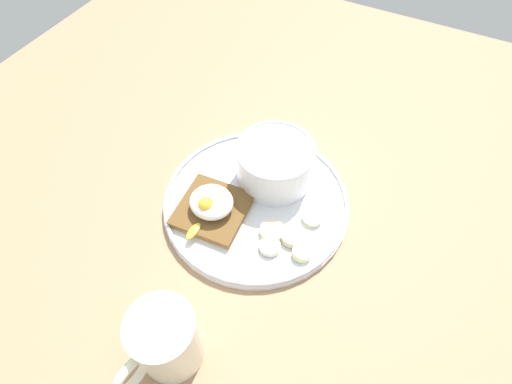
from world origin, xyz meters
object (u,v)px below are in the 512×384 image
(banana_slice_back, at_px, (302,253))
(banana_slice_right, at_px, (270,246))
(oatmeal_bowl, at_px, (275,163))
(coffee_mug, at_px, (165,341))
(banana_slice_front, at_px, (292,236))
(toast_slice, at_px, (213,210))
(banana_slice_left, at_px, (313,217))
(poached_egg, at_px, (211,203))
(banana_slice_inner, at_px, (272,231))

(banana_slice_back, xyz_separation_m, banana_slice_right, (0.04, 0.01, -0.00))
(oatmeal_bowl, relative_size, coffee_mug, 1.04)
(banana_slice_front, height_order, banana_slice_back, same)
(toast_slice, height_order, banana_slice_front, same)
(banana_slice_left, height_order, banana_slice_right, banana_slice_left)
(banana_slice_front, height_order, banana_slice_left, same)
(banana_slice_right, bearing_deg, poached_egg, -7.61)
(banana_slice_front, relative_size, banana_slice_right, 1.26)
(oatmeal_bowl, height_order, banana_slice_left, oatmeal_bowl)
(banana_slice_left, relative_size, coffee_mug, 0.34)
(toast_slice, xyz_separation_m, coffee_mug, (-0.05, 0.18, 0.03))
(banana_slice_right, distance_m, coffee_mug, 0.18)
(banana_slice_back, bearing_deg, banana_slice_left, -81.42)
(poached_egg, distance_m, banana_slice_front, 0.12)
(oatmeal_bowl, xyz_separation_m, toast_slice, (0.05, 0.10, -0.03))
(oatmeal_bowl, xyz_separation_m, banana_slice_left, (-0.08, 0.04, -0.03))
(banana_slice_back, bearing_deg, toast_slice, -1.60)
(poached_egg, bearing_deg, banana_slice_back, 179.07)
(oatmeal_bowl, relative_size, banana_slice_left, 3.10)
(banana_slice_right, xyz_separation_m, banana_slice_inner, (0.01, -0.02, 0.00))
(banana_slice_front, xyz_separation_m, banana_slice_back, (-0.02, 0.02, 0.00))
(coffee_mug, bearing_deg, oatmeal_bowl, -88.97)
(banana_slice_back, relative_size, coffee_mug, 0.30)
(toast_slice, relative_size, banana_slice_left, 2.75)
(toast_slice, height_order, poached_egg, poached_egg)
(banana_slice_back, bearing_deg, poached_egg, -0.93)
(poached_egg, height_order, banana_slice_left, poached_egg)
(toast_slice, xyz_separation_m, banana_slice_front, (-0.12, -0.01, -0.00))
(toast_slice, bearing_deg, banana_slice_left, -157.72)
(banana_slice_front, relative_size, coffee_mug, 0.37)
(oatmeal_bowl, bearing_deg, banana_slice_inner, 114.01)
(coffee_mug, bearing_deg, banana_slice_left, -107.61)
(banana_slice_left, bearing_deg, banana_slice_inner, 47.78)
(toast_slice, xyz_separation_m, banana_slice_left, (-0.13, -0.05, -0.00))
(oatmeal_bowl, xyz_separation_m, banana_slice_front, (-0.07, 0.08, -0.03))
(banana_slice_front, relative_size, banana_slice_inner, 0.83)
(oatmeal_bowl, relative_size, banana_slice_back, 3.47)
(banana_slice_left, distance_m, banana_slice_right, 0.08)
(poached_egg, relative_size, banana_slice_inner, 1.82)
(oatmeal_bowl, relative_size, banana_slice_inner, 2.33)
(oatmeal_bowl, distance_m, banana_slice_back, 0.14)
(toast_slice, relative_size, banana_slice_right, 3.12)
(coffee_mug, bearing_deg, banana_slice_right, -104.01)
(banana_slice_left, xyz_separation_m, banana_slice_inner, (0.04, 0.05, -0.00))
(banana_slice_back, height_order, banana_slice_inner, banana_slice_back)
(banana_slice_left, bearing_deg, toast_slice, 22.28)
(banana_slice_right, bearing_deg, banana_slice_left, -115.94)
(toast_slice, distance_m, banana_slice_inner, 0.09)
(banana_slice_front, distance_m, banana_slice_right, 0.03)
(banana_slice_back, bearing_deg, coffee_mug, 65.01)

